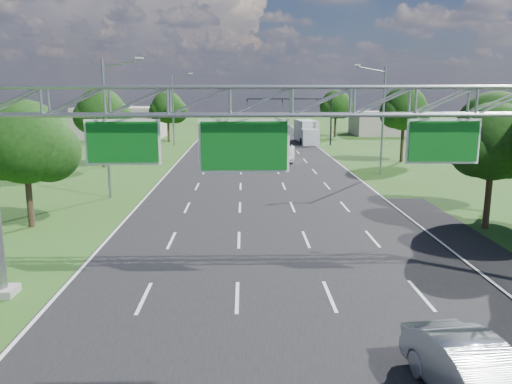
{
  "coord_description": "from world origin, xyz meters",
  "views": [
    {
      "loc": [
        -1.51,
        -6.61,
        7.93
      ],
      "look_at": [
        -0.97,
        15.32,
        3.4
      ],
      "focal_mm": 35.0,
      "sensor_mm": 36.0,
      "label": 1
    }
  ],
  "objects_px": {
    "traffic_signal": "(307,109)",
    "box_truck": "(307,132)",
    "sign_gantry": "(293,118)",
    "silver_sedan": "(476,378)"
  },
  "relations": [
    {
      "from": "traffic_signal",
      "to": "box_truck",
      "type": "bearing_deg",
      "value": 81.89
    },
    {
      "from": "sign_gantry",
      "to": "box_truck",
      "type": "height_order",
      "value": "sign_gantry"
    },
    {
      "from": "silver_sedan",
      "to": "box_truck",
      "type": "height_order",
      "value": "box_truck"
    },
    {
      "from": "sign_gantry",
      "to": "silver_sedan",
      "type": "relative_size",
      "value": 4.66
    },
    {
      "from": "silver_sedan",
      "to": "box_truck",
      "type": "bearing_deg",
      "value": 78.84
    },
    {
      "from": "sign_gantry",
      "to": "traffic_signal",
      "type": "bearing_deg",
      "value": 82.32
    },
    {
      "from": "sign_gantry",
      "to": "silver_sedan",
      "type": "bearing_deg",
      "value": -62.05
    },
    {
      "from": "silver_sedan",
      "to": "box_truck",
      "type": "distance_m",
      "value": 64.22
    },
    {
      "from": "sign_gantry",
      "to": "box_truck",
      "type": "xyz_separation_m",
      "value": [
        7.67,
        56.66,
        -5.3
      ]
    },
    {
      "from": "traffic_signal",
      "to": "box_truck",
      "type": "xyz_separation_m",
      "value": [
        0.52,
        3.65,
        -3.58
      ]
    }
  ]
}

